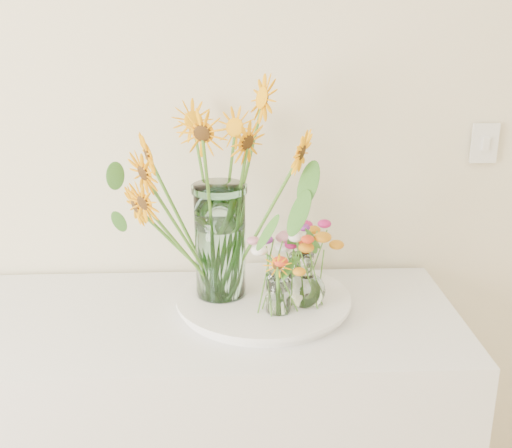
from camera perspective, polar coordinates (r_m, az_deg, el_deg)
name	(u,v)px	position (r m, az deg, el deg)	size (l,w,h in m)	color
tray	(264,302)	(1.79, 0.68, -6.96)	(0.46, 0.46, 0.03)	white
mason_jar	(220,241)	(1.74, -3.20, -1.55)	(0.14, 0.14, 0.32)	#A0D4C3
sunflower_bouquet	(219,191)	(1.70, -3.29, 2.95)	(0.87, 0.87, 0.61)	#FFA205
small_vase_a	(279,294)	(1.68, 2.03, -6.20)	(0.07, 0.07, 0.11)	white
wildflower_posy_a	(279,278)	(1.66, 2.04, -4.80)	(0.21, 0.21, 0.20)	orange
small_vase_b	(307,280)	(1.72, 4.52, -4.97)	(0.10, 0.10, 0.15)	white
wildflower_posy_b	(307,264)	(1.70, 4.56, -3.59)	(0.21, 0.21, 0.24)	orange
small_vase_c	(299,271)	(1.84, 3.84, -4.15)	(0.06, 0.06, 0.10)	white
wildflower_posy_c	(299,256)	(1.82, 3.87, -2.85)	(0.18, 0.18, 0.19)	orange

